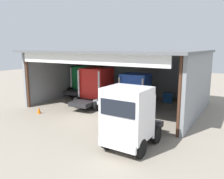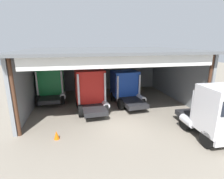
{
  "view_description": "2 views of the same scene",
  "coord_description": "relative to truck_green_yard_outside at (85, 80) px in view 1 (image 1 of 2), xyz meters",
  "views": [
    {
      "loc": [
        10.58,
        -13.88,
        5.68
      ],
      "look_at": [
        0.0,
        3.74,
        1.81
      ],
      "focal_mm": 36.62,
      "sensor_mm": 36.0,
      "label": 1
    },
    {
      "loc": [
        -3.25,
        -11.4,
        6.05
      ],
      "look_at": [
        0.0,
        3.74,
        1.81
      ],
      "focal_mm": 28.15,
      "sensor_mm": 36.0,
      "label": 2
    }
  ],
  "objects": [
    {
      "name": "truck_blue_center_bay",
      "position": [
        7.39,
        -2.22,
        -0.17
      ],
      "size": [
        2.86,
        5.02,
        3.21
      ],
      "rotation": [
        0.0,
        0.0,
        0.07
      ],
      "color": "#1E47B7",
      "rests_on": "ground"
    },
    {
      "name": "ground_plane",
      "position": [
        5.71,
        -7.15,
        -1.83
      ],
      "size": [
        80.0,
        80.0,
        0.0
      ],
      "primitive_type": "plane",
      "color": "gray",
      "rests_on": "ground"
    },
    {
      "name": "tool_cart",
      "position": [
        9.43,
        1.67,
        -1.33
      ],
      "size": [
        0.9,
        0.6,
        1.0
      ],
      "primitive_type": "cube",
      "color": "#1E59A5",
      "rests_on": "ground"
    },
    {
      "name": "workshop_shed",
      "position": [
        5.71,
        -0.93,
        1.95
      ],
      "size": [
        15.23,
        11.61,
        5.38
      ],
      "color": "gray",
      "rests_on": "ground"
    },
    {
      "name": "truck_white_right_bay",
      "position": [
        10.84,
        -10.1,
        -0.0
      ],
      "size": [
        2.53,
        4.66,
        3.55
      ],
      "rotation": [
        0.0,
        0.0,
        3.12
      ],
      "color": "white",
      "rests_on": "ground"
    },
    {
      "name": "truck_red_center_left_bay",
      "position": [
        3.74,
        -3.19,
        0.11
      ],
      "size": [
        2.81,
        4.89,
        3.66
      ],
      "rotation": [
        0.0,
        0.0,
        0.06
      ],
      "color": "red",
      "rests_on": "ground"
    },
    {
      "name": "traffic_cone",
      "position": [
        1.09,
        -7.98,
        -1.55
      ],
      "size": [
        0.36,
        0.36,
        0.56
      ],
      "primitive_type": "cone",
      "color": "orange",
      "rests_on": "ground"
    },
    {
      "name": "truck_green_yard_outside",
      "position": [
        0.0,
        0.0,
        0.0
      ],
      "size": [
        2.81,
        4.32,
        3.43
      ],
      "rotation": [
        0.0,
        0.0,
        0.03
      ],
      "color": "#197F3D",
      "rests_on": "ground"
    },
    {
      "name": "oil_drum",
      "position": [
        10.47,
        2.76,
        -1.37
      ],
      "size": [
        0.58,
        0.58,
        0.91
      ],
      "primitive_type": "cylinder",
      "color": "gold",
      "rests_on": "ground"
    }
  ]
}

